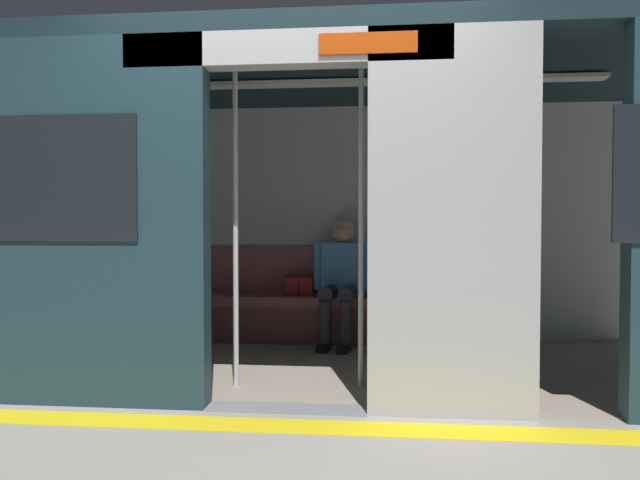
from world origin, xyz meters
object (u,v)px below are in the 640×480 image
bench_seat (321,307)px  grab_pole_far (361,224)px  person_seated (342,273)px  book (390,295)px  train_car (300,169)px  grab_pole_door (236,224)px  handbag (299,286)px

bench_seat → grab_pole_far: bearing=105.7°
person_seated → book: bearing=-171.1°
train_car → bench_seat: bearing=-94.0°
grab_pole_door → grab_pole_far: (-0.85, -0.09, 0.00)m
train_car → book: (-0.71, -0.96, -1.09)m
person_seated → grab_pole_door: size_ratio=0.52×
bench_seat → grab_pole_door: bearing=75.1°
person_seated → handbag: (0.41, -0.10, -0.14)m
handbag → grab_pole_door: (0.22, 1.63, 0.59)m
book → grab_pole_door: 2.04m
train_car → bench_seat: train_car is taller
grab_pole_far → person_seated: bearing=-81.1°
bench_seat → book: bearing=-178.5°
book → bench_seat: bearing=6.0°
book → person_seated: bearing=13.3°
book → handbag: bearing=2.7°
bench_seat → grab_pole_far: grab_pole_far is taller
handbag → bench_seat: bearing=168.5°
book → grab_pole_far: grab_pole_far is taller
handbag → grab_pole_far: bearing=112.2°
train_car → grab_pole_door: 0.86m
grab_pole_far → grab_pole_door: bearing=5.8°
train_car → person_seated: train_car is taller
grab_pole_door → train_car: bearing=-118.9°
bench_seat → grab_pole_far: 1.75m
train_car → grab_pole_door: train_car is taller
book → grab_pole_door: size_ratio=0.10×
grab_pole_door → grab_pole_far: size_ratio=1.00×
train_car → book: size_ratio=29.09×
grab_pole_door → grab_pole_far: bearing=-174.2°
book → grab_pole_far: size_ratio=0.10×
person_seated → book: person_seated is taller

